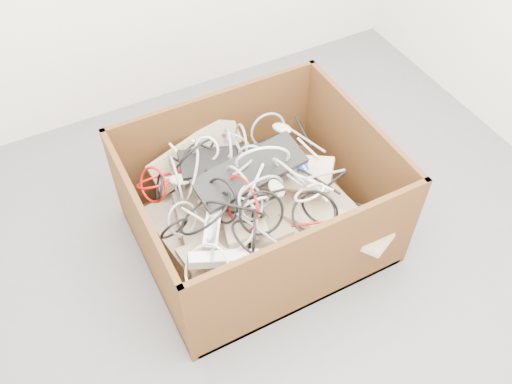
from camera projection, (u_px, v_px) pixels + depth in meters
name	position (u px, v px, depth m)	size (l,w,h in m)	color
ground	(296.00, 276.00, 2.50)	(3.00, 3.00, 0.00)	#545457
room_shell	(320.00, 40.00, 1.55)	(3.04, 3.04, 2.50)	silver
cardboard_box	(255.00, 217.00, 2.53)	(1.07, 0.89, 0.56)	#412710
keyboard_pile	(257.00, 193.00, 2.46)	(0.87, 0.98, 0.41)	tan
mice_scatter	(239.00, 191.00, 2.35)	(0.68, 0.71, 0.19)	beige
power_strip_left	(214.00, 211.00, 2.26)	(0.33, 0.06, 0.04)	white
power_strip_right	(224.00, 259.00, 2.17)	(0.29, 0.06, 0.04)	white
vga_plug	(303.00, 167.00, 2.47)	(0.04, 0.04, 0.02)	#0B3CAF
cable_tangle	(232.00, 191.00, 2.30)	(0.97, 0.80, 0.45)	black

